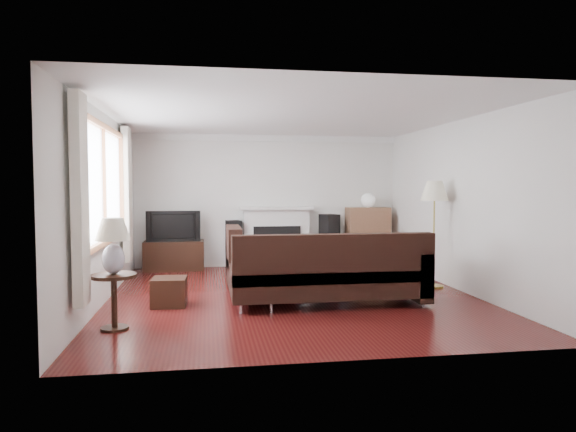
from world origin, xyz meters
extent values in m
cube|color=#4D1211|center=(0.00, 0.00, 0.00)|extent=(5.10, 5.60, 0.04)
cube|color=white|center=(0.00, 0.00, 2.50)|extent=(5.10, 5.60, 0.04)
cube|color=white|center=(0.00, 2.75, 1.25)|extent=(5.00, 0.04, 2.50)
cube|color=white|center=(0.00, -2.75, 1.25)|extent=(5.00, 0.04, 2.50)
cube|color=white|center=(-2.50, 0.00, 1.25)|extent=(0.04, 5.50, 2.50)
cube|color=white|center=(2.50, 0.00, 1.25)|extent=(0.04, 5.50, 2.50)
cube|color=brown|center=(-2.45, -0.20, 1.55)|extent=(0.12, 2.74, 1.54)
cube|color=silver|center=(-2.40, -1.72, 1.40)|extent=(0.10, 0.35, 2.10)
cube|color=silver|center=(-2.40, 1.32, 1.40)|extent=(0.10, 0.35, 2.10)
cube|color=white|center=(0.15, 2.64, 0.57)|extent=(1.40, 0.26, 1.15)
cube|color=black|center=(-1.76, 2.48, 0.27)|extent=(1.07, 0.48, 0.54)
imported|color=black|center=(-1.76, 2.48, 0.81)|extent=(0.96, 0.13, 0.55)
cube|color=black|center=(-0.67, 2.55, 0.45)|extent=(0.30, 0.34, 0.89)
cube|color=black|center=(1.16, 2.51, 0.50)|extent=(0.38, 0.41, 0.99)
cube|color=brown|center=(1.92, 2.53, 0.56)|extent=(0.82, 0.39, 1.12)
sphere|color=white|center=(1.92, 2.53, 1.26)|extent=(0.28, 0.28, 0.28)
cube|color=black|center=(0.39, -0.57, 0.44)|extent=(2.73, 2.00, 0.88)
cube|color=olive|center=(0.32, 0.92, 0.22)|extent=(1.13, 0.65, 0.43)
cube|color=black|center=(-1.65, -0.37, 0.18)|extent=(0.45, 0.45, 0.36)
cube|color=#A59139|center=(2.22, 0.23, 0.81)|extent=(0.46, 0.46, 1.61)
cube|color=black|center=(-2.15, -1.40, 0.30)|extent=(0.48, 0.48, 0.60)
cube|color=silver|center=(-2.15, -1.40, 0.89)|extent=(0.37, 0.37, 0.59)
camera|label=1|loc=(-1.17, -7.03, 1.53)|focal=32.00mm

